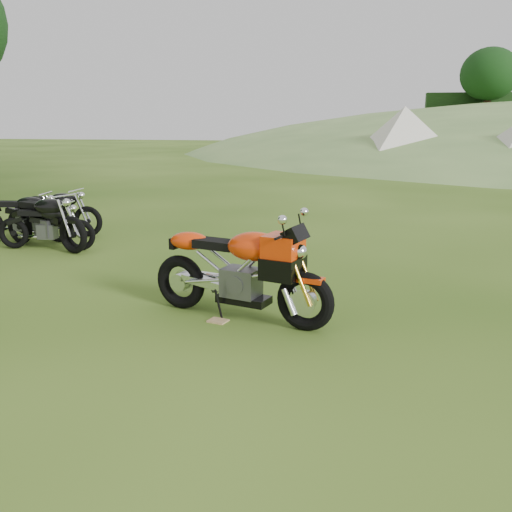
% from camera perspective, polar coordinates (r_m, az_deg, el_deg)
% --- Properties ---
extents(ground, '(120.00, 120.00, 0.00)m').
position_cam_1_polar(ground, '(6.67, -3.97, -7.07)').
color(ground, '#2A4D10').
rests_on(ground, ground).
extents(sport_motorcycle, '(2.34, 1.21, 1.36)m').
position_cam_1_polar(sport_motorcycle, '(6.74, -1.67, -0.75)').
color(sport_motorcycle, red).
rests_on(sport_motorcycle, ground).
extents(plywood_board, '(0.26, 0.23, 0.02)m').
position_cam_1_polar(plywood_board, '(6.83, -3.83, -6.49)').
color(plywood_board, tan).
rests_on(plywood_board, ground).
extents(vintage_moto_a, '(2.02, 0.69, 1.04)m').
position_cam_1_polar(vintage_moto_a, '(12.00, -22.34, 3.75)').
color(vintage_moto_a, black).
rests_on(vintage_moto_a, ground).
extents(vintage_moto_b, '(1.82, 0.53, 0.95)m').
position_cam_1_polar(vintage_moto_b, '(11.12, -20.29, 2.99)').
color(vintage_moto_b, black).
rests_on(vintage_moto_b, ground).
extents(vintage_moto_c, '(2.14, 1.23, 1.11)m').
position_cam_1_polar(vintage_moto_c, '(11.20, -20.39, 3.46)').
color(vintage_moto_c, black).
rests_on(vintage_moto_c, ground).
extents(vintage_moto_d, '(1.96, 0.46, 1.03)m').
position_cam_1_polar(vintage_moto_d, '(12.43, -19.42, 4.28)').
color(vintage_moto_d, black).
rests_on(vintage_moto_d, ground).
extents(tent_mid, '(4.05, 4.05, 2.83)m').
position_cam_1_polar(tent_mid, '(28.72, 14.54, 11.21)').
color(tent_mid, silver).
rests_on(tent_mid, ground).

